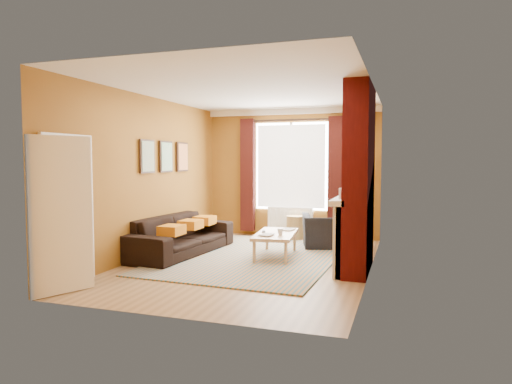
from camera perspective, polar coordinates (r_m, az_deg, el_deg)
ground at (r=7.59m, az=-0.60°, el=-8.82°), size 5.50×5.50×0.00m
room_walls at (r=7.50m, az=4.61°, el=1.67°), size 3.82×5.54×2.83m
striped_rug at (r=7.98m, az=-0.34°, el=-8.10°), size 2.94×3.97×0.02m
sofa at (r=8.30m, az=-9.39°, el=-5.34°), size 1.15×2.44×0.69m
armchair at (r=8.89m, az=9.08°, el=-4.88°), size 1.18×1.09×0.64m
coffee_table at (r=7.92m, az=2.48°, el=-5.45°), size 0.79×1.35×0.43m
wicker_stool at (r=9.74m, az=5.02°, el=-4.46°), size 0.53×0.53×0.51m
floor_lamp at (r=9.47m, az=12.03°, el=1.97°), size 0.34×0.34×1.73m
book_a at (r=7.66m, az=0.62°, el=-5.33°), size 0.23×0.29×0.03m
book_b at (r=8.28m, az=3.37°, el=-4.65°), size 0.24×0.30×0.02m
mug at (r=7.69m, az=3.07°, el=-5.01°), size 0.15×0.15×0.10m
tv_remote at (r=8.02m, az=0.96°, el=-4.92°), size 0.10×0.18×0.02m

